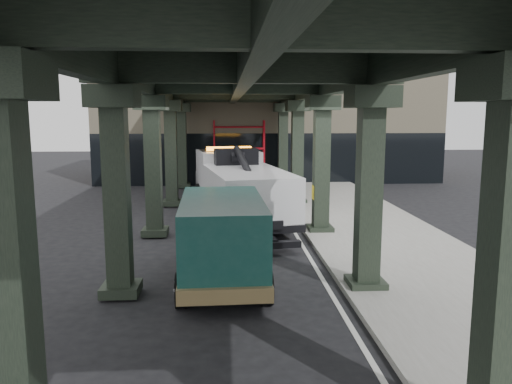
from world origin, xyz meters
name	(u,v)px	position (x,y,z in m)	size (l,w,h in m)	color
ground	(252,249)	(0.00, 0.00, 0.00)	(90.00, 90.00, 0.00)	black
sidewalk	(371,231)	(4.50, 2.00, 0.07)	(5.00, 40.00, 0.15)	gray
lane_stripe	(296,234)	(1.70, 2.00, 0.01)	(0.12, 38.00, 0.01)	silver
viaduct	(238,82)	(-0.40, 2.00, 5.46)	(7.40, 32.00, 6.40)	black
building	(265,119)	(2.00, 20.00, 4.00)	(22.00, 10.00, 8.00)	#C6B793
scaffolding	(239,152)	(0.00, 14.64, 2.11)	(3.08, 0.88, 4.00)	red
tow_truck	(238,184)	(-0.34, 4.66, 1.50)	(4.05, 9.66, 3.08)	black
towed_van	(222,236)	(-0.96, -3.03, 1.21)	(2.37, 5.61, 2.25)	#12423B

